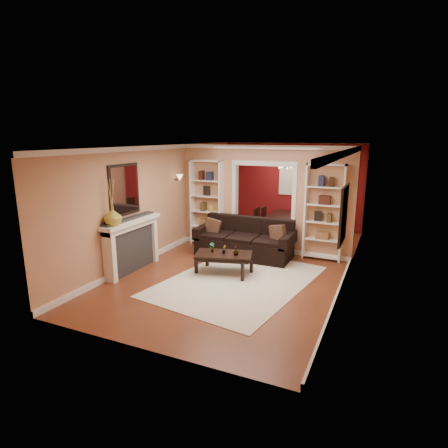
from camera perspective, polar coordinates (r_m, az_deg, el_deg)
The scene contains 30 objects.
floor at distance 8.87m, azimuth 3.42°, elevation -5.96°, with size 8.00×8.00×0.00m, color brown.
ceiling at distance 8.37m, azimuth 3.68°, elevation 11.76°, with size 8.00×8.00×0.00m, color white.
wall_back at distance 12.30m, azimuth 10.24°, elevation 5.77°, with size 8.00×8.00×0.00m, color tan.
wall_front at distance 5.09m, azimuth -12.77°, elevation -5.08°, with size 8.00×8.00×0.00m, color tan.
wall_left at distance 9.54m, azimuth -9.22°, elevation 3.65°, with size 8.00×8.00×0.00m, color tan.
wall_right at distance 8.02m, azimuth 18.75°, elevation 1.27°, with size 8.00×8.00×0.00m, color tan.
partition_wall at distance 9.63m, azimuth 6.10°, elevation 3.85°, with size 4.50×0.15×2.70m, color tan.
red_back_panel at distance 12.27m, azimuth 10.20°, elevation 5.62°, with size 4.44×0.04×2.64m, color maroon.
dining_window at distance 12.20m, azimuth 10.19°, elevation 6.66°, with size 0.78×0.03×0.98m, color #8CA5CC.
area_rug at distance 7.81m, azimuth 2.20°, elevation -8.65°, with size 2.55×3.57×0.01m, color beige.
sofa at distance 9.21m, azimuth 3.10°, elevation -2.16°, with size 2.40×1.04×0.94m, color black.
pillow_left at distance 9.47m, azimuth -1.73°, elevation -0.55°, with size 0.39×0.11×0.39m, color brown.
pillow_right at distance 8.88m, azimuth 8.19°, elevation -1.57°, with size 0.41×0.12×0.41m, color brown.
coffee_table at distance 8.15m, azimuth -0.02°, elevation -6.02°, with size 1.20×0.65×0.45m, color black.
plant_left at distance 8.16m, azimuth -1.82°, elevation -3.55°, with size 0.11×0.07×0.21m, color #336626.
plant_center at distance 8.05m, azimuth -0.02°, elevation -3.88°, with size 0.10×0.08×0.18m, color #336626.
plant_right at distance 7.94m, azimuth 1.82°, elevation -4.05°, with size 0.11×0.11×0.20m, color #336626.
bookshelf_left at distance 10.10m, azimuth -2.63°, elevation 3.20°, with size 0.90×0.30×2.30m, color white.
bookshelf_right at distance 9.15m, azimuth 14.98°, elevation 1.68°, with size 0.90×0.30×2.30m, color white.
fireplace at distance 8.43m, azimuth -13.72°, elevation -3.22°, with size 0.32×1.70×1.16m, color white.
vase at distance 7.82m, azimuth -16.60°, elevation 1.11°, with size 0.36×0.36×0.37m, color #A5A135.
mirror at distance 8.26m, azimuth -14.95°, elevation 5.05°, with size 0.03×0.95×1.10m, color silver.
wall_sconce at distance 9.88m, azimuth -7.07°, elevation 6.87°, with size 0.18×0.18×0.22m, color #FFE0A5.
framed_art at distance 7.01m, azimuth 17.69°, elevation 1.35°, with size 0.04×0.85×1.05m, color black.
dining_table at distance 11.37m, azimuth 9.20°, elevation -0.19°, with size 0.95×1.70×0.60m, color black.
dining_chair_nw at distance 11.21m, azimuth 6.11°, elevation 0.38°, with size 0.42×0.42×0.85m, color black.
dining_chair_ne at distance 10.93m, azimuth 11.59°, elevation -0.14°, with size 0.42×0.42×0.86m, color black.
dining_chair_sw at distance 11.78m, azimuth 7.03°, elevation 0.79°, with size 0.38×0.38×0.77m, color black.
dining_chair_se at distance 11.51m, azimuth 12.26°, elevation 0.43°, with size 0.41×0.41×0.83m, color black.
chandelier at distance 10.97m, azimuth 8.68°, elevation 8.46°, with size 0.50×0.50×0.30m, color #352418.
Camera 1 is at (2.96, -7.83, 2.93)m, focal length 30.00 mm.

